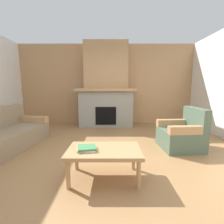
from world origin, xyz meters
name	(u,v)px	position (x,y,z in m)	size (l,w,h in m)	color
ground	(100,159)	(0.00, 0.00, 0.00)	(9.00, 9.00, 0.00)	olive
wall_back_wood_panel	(106,85)	(0.00, 3.00, 1.35)	(6.00, 0.12, 2.70)	tan
fireplace	(105,90)	(0.00, 2.62, 1.16)	(1.90, 0.82, 2.70)	gray
couch	(2,136)	(-2.00, 0.45, 0.29)	(1.10, 1.90, 0.85)	#847056
armchair	(181,134)	(1.65, 0.54, 0.29)	(0.81, 0.81, 0.85)	#4C604C
coffee_table	(103,153)	(0.08, -0.59, 0.38)	(1.00, 0.60, 0.43)	tan
book_stack_near_edge	(86,148)	(-0.14, -0.63, 0.45)	(0.27, 0.25, 0.05)	beige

